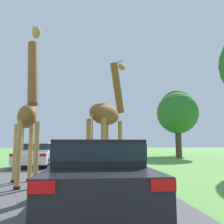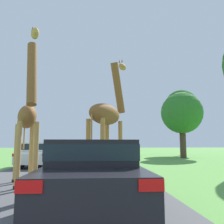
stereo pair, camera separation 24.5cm
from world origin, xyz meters
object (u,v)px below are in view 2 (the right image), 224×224
(tree_centre_back, at_px, (181,106))
(tree_right_cluster, at_px, (182,113))
(car_lead_maroon, at_px, (92,172))
(car_far_ahead, at_px, (39,154))
(car_queue_right, at_px, (71,151))
(giraffe_companion, at_px, (27,116))
(giraffe_near_road, at_px, (107,115))
(car_queue_left, at_px, (106,150))

(tree_centre_back, relative_size, tree_right_cluster, 1.25)
(car_lead_maroon, height_order, car_far_ahead, car_far_ahead)
(car_queue_right, bearing_deg, car_far_ahead, -105.98)
(car_far_ahead, distance_m, tree_centre_back, 20.08)
(car_queue_right, height_order, tree_centre_back, tree_centre_back)
(giraffe_companion, height_order, tree_centre_back, tree_centre_back)
(car_far_ahead, height_order, tree_centre_back, tree_centre_back)
(giraffe_companion, xyz_separation_m, car_lead_maroon, (2.27, -3.21, -1.57))
(car_lead_maroon, relative_size, car_far_ahead, 1.02)
(giraffe_companion, height_order, car_lead_maroon, giraffe_companion)
(giraffe_near_road, height_order, car_lead_maroon, giraffe_near_road)
(giraffe_near_road, distance_m, giraffe_companion, 2.97)
(tree_centre_back, height_order, tree_right_cluster, tree_centre_back)
(giraffe_companion, relative_size, car_lead_maroon, 1.22)
(giraffe_companion, relative_size, car_far_ahead, 1.25)
(car_queue_right, bearing_deg, car_lead_maroon, -83.17)
(car_far_ahead, xyz_separation_m, tree_right_cluster, (12.08, 7.40, 3.59))
(giraffe_companion, xyz_separation_m, car_far_ahead, (-1.05, 6.82, -1.59))
(car_lead_maroon, bearing_deg, giraffe_companion, 125.29)
(giraffe_near_road, relative_size, tree_right_cluster, 0.80)
(giraffe_companion, bearing_deg, giraffe_near_road, 176.71)
(giraffe_companion, height_order, car_queue_left, giraffe_companion)
(giraffe_near_road, bearing_deg, tree_centre_back, 95.47)
(car_lead_maroon, distance_m, car_queue_right, 15.36)
(giraffe_near_road, xyz_separation_m, car_far_ahead, (-3.89, 5.98, -1.74))
(car_queue_right, xyz_separation_m, car_queue_left, (3.27, 5.27, -0.00))
(car_lead_maroon, xyz_separation_m, car_far_ahead, (-3.32, 10.03, -0.01))
(giraffe_near_road, xyz_separation_m, tree_right_cluster, (8.19, 13.39, 1.86))
(car_lead_maroon, distance_m, tree_right_cluster, 19.84)
(tree_right_cluster, bearing_deg, car_far_ahead, -148.51)
(car_queue_right, height_order, tree_right_cluster, tree_right_cluster)
(car_queue_right, distance_m, tree_right_cluster, 11.40)
(car_queue_left, bearing_deg, giraffe_near_road, -93.04)
(car_lead_maroon, bearing_deg, giraffe_near_road, 81.98)
(car_lead_maroon, bearing_deg, car_far_ahead, 108.32)
(car_queue_right, bearing_deg, car_queue_left, 58.18)
(tree_centre_back, bearing_deg, giraffe_companion, -123.61)
(car_lead_maroon, relative_size, car_queue_left, 0.90)
(car_queue_right, relative_size, tree_centre_back, 0.53)
(car_queue_left, xyz_separation_m, car_far_ahead, (-4.76, -10.49, 0.03))
(giraffe_companion, xyz_separation_m, tree_right_cluster, (11.04, 14.22, 2.00))
(giraffe_near_road, height_order, tree_centre_back, tree_centre_back)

